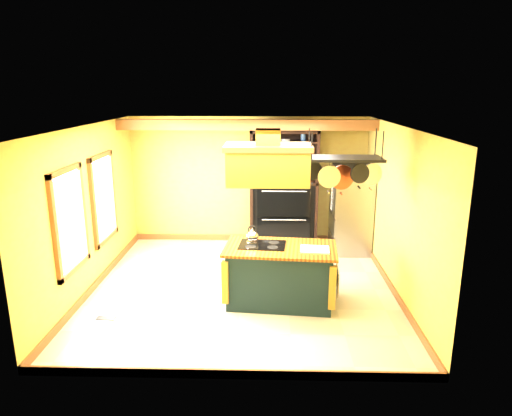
{
  "coord_description": "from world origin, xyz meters",
  "views": [
    {
      "loc": [
        0.42,
        -7.1,
        3.28
      ],
      "look_at": [
        0.22,
        0.3,
        1.32
      ],
      "focal_mm": 32.0,
      "sensor_mm": 36.0,
      "label": 1
    }
  ],
  "objects_px": {
    "kitchen_island": "(280,274)",
    "hutch": "(283,202)",
    "pot_rack": "(344,165)",
    "refrigerator": "(351,211)",
    "range_hood": "(268,162)"
  },
  "relations": [
    {
      "from": "kitchen_island",
      "to": "hutch",
      "type": "height_order",
      "value": "hutch"
    },
    {
      "from": "kitchen_island",
      "to": "refrigerator",
      "type": "height_order",
      "value": "refrigerator"
    },
    {
      "from": "kitchen_island",
      "to": "refrigerator",
      "type": "relative_size",
      "value": 1.02
    },
    {
      "from": "kitchen_island",
      "to": "hutch",
      "type": "xyz_separation_m",
      "value": [
        0.13,
        2.74,
        0.47
      ]
    },
    {
      "from": "kitchen_island",
      "to": "range_hood",
      "type": "distance_m",
      "value": 1.77
    },
    {
      "from": "pot_rack",
      "to": "refrigerator",
      "type": "distance_m",
      "value": 2.8
    },
    {
      "from": "refrigerator",
      "to": "hutch",
      "type": "distance_m",
      "value": 1.4
    },
    {
      "from": "range_hood",
      "to": "hutch",
      "type": "relative_size",
      "value": 0.51
    },
    {
      "from": "refrigerator",
      "to": "pot_rack",
      "type": "bearing_deg",
      "value": -103.7
    },
    {
      "from": "pot_rack",
      "to": "refrigerator",
      "type": "relative_size",
      "value": 0.67
    },
    {
      "from": "range_hood",
      "to": "pot_rack",
      "type": "xyz_separation_m",
      "value": [
        1.1,
        0.01,
        -0.04
      ]
    },
    {
      "from": "range_hood",
      "to": "refrigerator",
      "type": "height_order",
      "value": "range_hood"
    },
    {
      "from": "kitchen_island",
      "to": "pot_rack",
      "type": "bearing_deg",
      "value": 5.95
    },
    {
      "from": "refrigerator",
      "to": "hutch",
      "type": "relative_size",
      "value": 0.71
    },
    {
      "from": "kitchen_island",
      "to": "pot_rack",
      "type": "xyz_separation_m",
      "value": [
        0.91,
        0.01,
        1.71
      ]
    }
  ]
}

